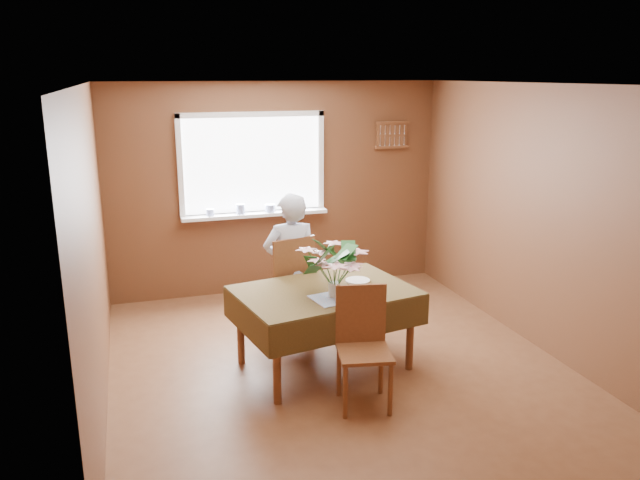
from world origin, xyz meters
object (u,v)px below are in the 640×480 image
object	(u,v)px
seated_woman	(291,268)
flower_bouquet	(335,265)
chair_near	(363,341)
dining_table	(325,299)
chair_far	(288,284)

from	to	relation	value
seated_woman	flower_bouquet	world-z (taller)	seated_woman
chair_near	seated_woman	distance (m)	1.40
dining_table	chair_near	size ratio (longest dim) A/B	1.75
dining_table	seated_woman	world-z (taller)	seated_woman
seated_woman	chair_near	bearing A→B (deg)	100.22
seated_woman	flower_bouquet	bearing A→B (deg)	100.24
chair_far	flower_bouquet	distance (m)	1.03
dining_table	flower_bouquet	bearing A→B (deg)	-93.81
chair_near	chair_far	bearing A→B (deg)	111.24
seated_woman	chair_far	bearing A→B (deg)	-41.19
dining_table	seated_woman	bearing A→B (deg)	90.00
chair_far	seated_woman	xyz separation A→B (m)	(0.02, -0.02, 0.17)
dining_table	flower_bouquet	world-z (taller)	flower_bouquet
chair_near	flower_bouquet	size ratio (longest dim) A/B	1.86
chair_near	flower_bouquet	bearing A→B (deg)	110.43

